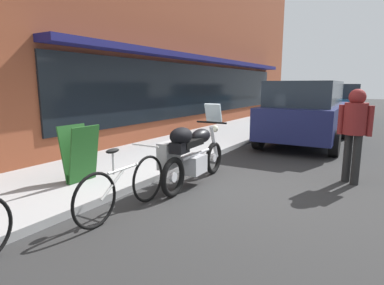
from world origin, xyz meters
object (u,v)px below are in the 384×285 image
object	(u,v)px
parked_minivan	(306,111)
parked_car_down_block	(340,101)
touring_motorcycle	(190,152)
pedestrian_walking	(355,124)
sandwich_board_sign	(80,153)
parked_bicycle	(124,186)

from	to	relation	value
parked_minivan	parked_car_down_block	bearing A→B (deg)	-0.26
parked_car_down_block	touring_motorcycle	bearing A→B (deg)	176.13
parked_minivan	pedestrian_walking	bearing A→B (deg)	-156.07
touring_motorcycle	sandwich_board_sign	xyz separation A→B (m)	(-1.09, 1.53, 0.00)
pedestrian_walking	parked_minivan	bearing A→B (deg)	23.93
parked_car_down_block	pedestrian_walking	bearing A→B (deg)	-172.04
pedestrian_walking	parked_car_down_block	xyz separation A→B (m)	(10.94, 1.53, -0.12)
parked_minivan	sandwich_board_sign	bearing A→B (deg)	159.39
sandwich_board_sign	parked_car_down_block	distance (m)	13.87
pedestrian_walking	parked_car_down_block	distance (m)	11.05
sandwich_board_sign	parked_car_down_block	world-z (taller)	parked_car_down_block
parked_bicycle	touring_motorcycle	bearing A→B (deg)	-4.77
parked_bicycle	parked_car_down_block	xyz separation A→B (m)	(14.09, -0.98, 0.55)
parked_bicycle	sandwich_board_sign	xyz separation A→B (m)	(0.43, 1.40, 0.22)
pedestrian_walking	parked_bicycle	bearing A→B (deg)	141.50
parked_bicycle	parked_car_down_block	world-z (taller)	parked_car_down_block
sandwich_board_sign	parked_car_down_block	xyz separation A→B (m)	(13.66, -2.38, 0.34)
touring_motorcycle	parked_bicycle	bearing A→B (deg)	175.23
parked_minivan	sandwich_board_sign	world-z (taller)	parked_minivan
touring_motorcycle	pedestrian_walking	distance (m)	2.92
touring_motorcycle	parked_minivan	world-z (taller)	parked_minivan
parked_car_down_block	parked_bicycle	bearing A→B (deg)	176.04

